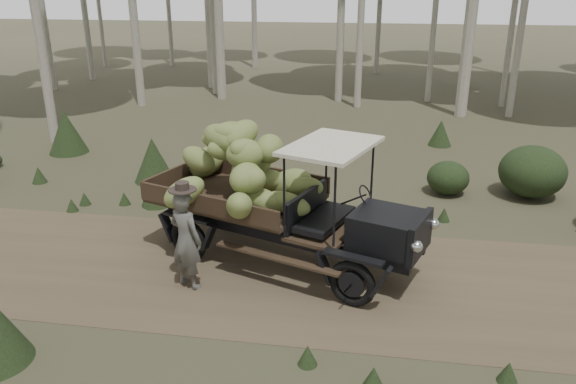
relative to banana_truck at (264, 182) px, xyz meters
name	(u,v)px	position (x,y,z in m)	size (l,w,h in m)	color
ground	(330,279)	(1.28, -0.69, -1.48)	(120.00, 120.00, 0.00)	#473D2B
dirt_track	(330,279)	(1.28, -0.69, -1.47)	(70.00, 4.00, 0.01)	brown
banana_truck	(264,182)	(0.00, 0.00, 0.00)	(5.33, 3.54, 2.59)	black
farmer	(186,239)	(-1.05, -1.28, -0.60)	(0.74, 0.64, 1.86)	#504F49
undergrowth	(510,317)	(3.89, -2.24, -0.96)	(22.01, 21.00, 1.33)	#233319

